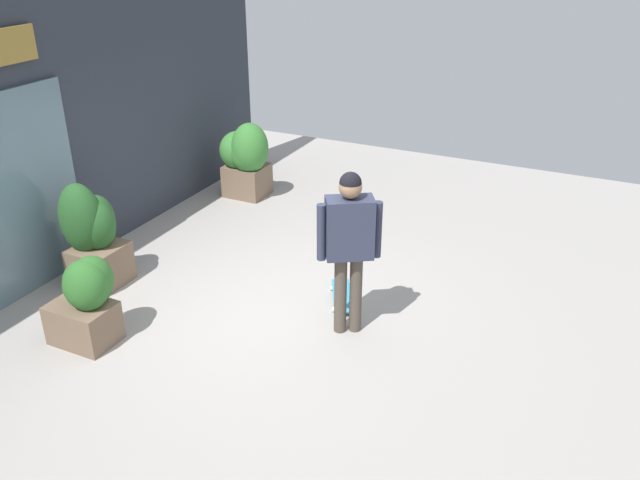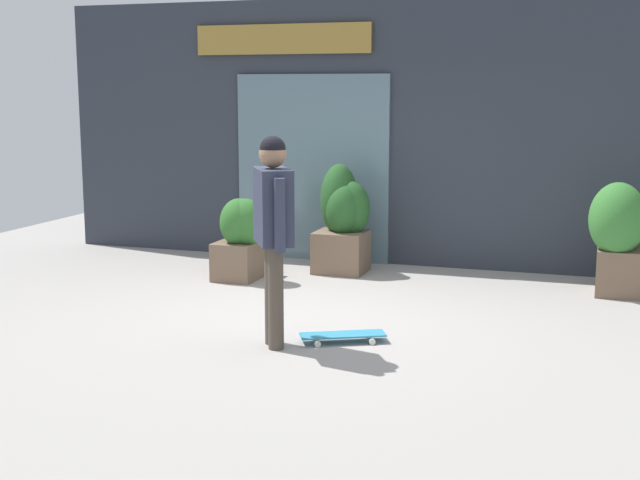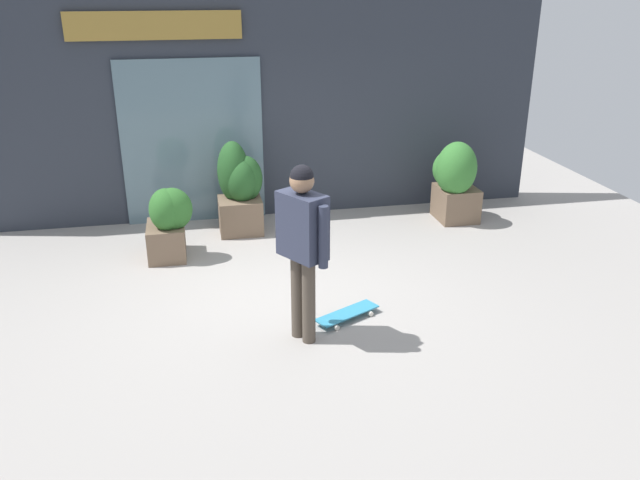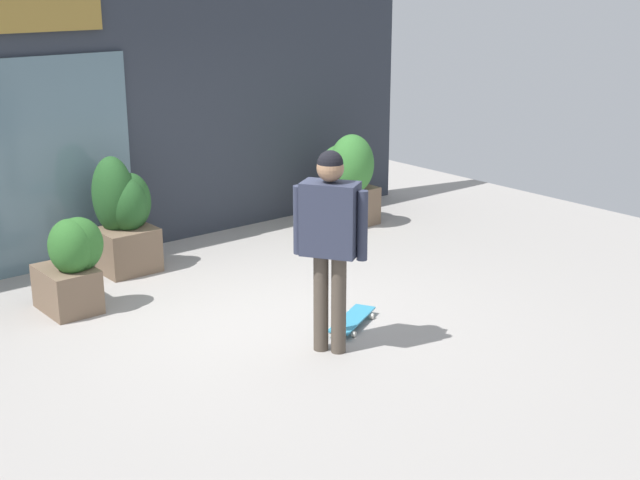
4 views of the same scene
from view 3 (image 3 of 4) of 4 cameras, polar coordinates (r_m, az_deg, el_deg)
ground_plane at (r=7.28m, az=-2.96°, el=-5.02°), size 12.00×12.00×0.00m
building_facade at (r=9.51m, az=-6.12°, el=11.58°), size 8.52×0.31×3.23m
skateboarder at (r=6.00m, az=-1.56°, el=0.44°), size 0.47×0.56×1.77m
skateboard at (r=6.80m, az=2.41°, el=-6.51°), size 0.74×0.52×0.08m
planter_box_left at (r=9.01m, az=-7.14°, el=4.71°), size 0.63×0.65×1.27m
planter_box_right at (r=8.30m, az=-13.26°, el=1.60°), size 0.59×0.64×0.93m
planter_box_mid at (r=9.55m, az=11.80°, el=5.43°), size 0.66×0.80×1.20m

